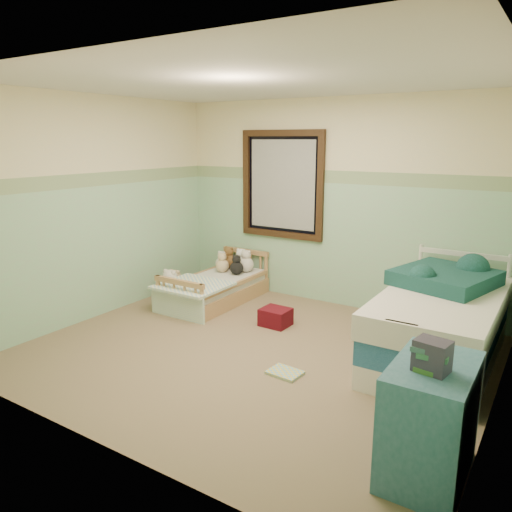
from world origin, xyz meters
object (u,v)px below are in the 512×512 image
Objects in this scene: plush_floor_cream at (170,291)px; plush_floor_tan at (175,287)px; red_pillow at (276,317)px; floor_book at (285,373)px; toddler_bed_frame at (216,294)px; twin_bed_frame at (437,350)px; dresser at (430,420)px.

plush_floor_tan is (-0.11, 0.21, -0.02)m from plush_floor_cream.
red_pillow is 1.18m from floor_book.
plush_floor_cream is at bearing -144.55° from toddler_bed_frame.
plush_floor_tan reaches higher than toddler_bed_frame.
twin_bed_frame reaches higher than floor_book.
plush_floor_cream reaches higher than plush_floor_tan.
toddler_bed_frame is 1.98× the size of dresser.
floor_book is at bearing -137.31° from twin_bed_frame.
plush_floor_cream is 1.18× the size of plush_floor_tan.
floor_book is (-1.38, 0.68, -0.35)m from dresser.
twin_bed_frame reaches higher than toddler_bed_frame.
plush_floor_tan is 0.84× the size of floor_book.
twin_bed_frame is (3.37, -0.19, -0.01)m from plush_floor_tan.
floor_book is at bearing -36.63° from toddler_bed_frame.
plush_floor_cream is 2.40m from floor_book.
toddler_bed_frame is 0.58m from plush_floor_cream.
red_pillow is at bearing -6.92° from plush_floor_tan.
twin_bed_frame is at bearing 0.45° from red_pillow.
plush_floor_cream is 1.54m from red_pillow.
plush_floor_cream is at bearing -63.45° from plush_floor_tan.
dresser is at bearing -38.98° from red_pillow.
toddler_bed_frame is at bearing 163.36° from red_pillow.
floor_book is at bearing -23.41° from plush_floor_cream.
toddler_bed_frame is at bearing 148.17° from floor_book.
dresser is (3.11, -1.97, 0.27)m from toddler_bed_frame.
twin_bed_frame is at bearing -3.16° from plush_floor_tan.
red_pillow is at bearing 129.22° from floor_book.
plush_floor_cream is 0.24m from plush_floor_tan.
dresser is (0.31, -1.66, 0.25)m from twin_bed_frame.
twin_bed_frame is (3.26, 0.03, -0.03)m from plush_floor_cream.
twin_bed_frame is at bearing -6.24° from toddler_bed_frame.
red_pillow reaches higher than floor_book.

